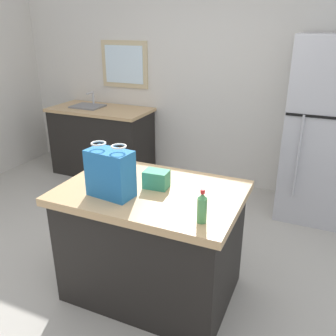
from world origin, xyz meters
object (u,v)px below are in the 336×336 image
Objects in this scene: small_box at (157,179)px; bottle at (202,208)px; refrigerator at (326,131)px; shopping_bag at (110,173)px; kitchen_island at (152,241)px; ear_defenders at (111,164)px.

bottle is at bearing -36.18° from small_box.
shopping_bag is at bearing -122.22° from refrigerator.
refrigerator is 5.11× the size of shopping_bag.
kitchen_island is 6.06× the size of bottle.
shopping_bag is at bearing -57.07° from ear_defenders.
refrigerator is 2.24m from ear_defenders.
shopping_bag reaches higher than small_box.
kitchen_island is at bearing -120.42° from refrigerator.
ear_defenders is (-0.96, 0.52, -0.07)m from bottle.
refrigerator reaches higher than bottle.
ear_defenders is at bearing 151.26° from bottle.
small_box is (0.22, 0.24, -0.10)m from shopping_bag.
kitchen_island is at bearing -26.76° from ear_defenders.
shopping_bag reaches higher than ear_defenders.
kitchen_island is 2.19m from refrigerator.
refrigerator is 2.41m from shopping_bag.
refrigerator is 10.93× the size of small_box.
kitchen_island is at bearing 149.31° from bottle.
shopping_bag is 2.14× the size of small_box.
shopping_bag is (-0.20, -0.19, 0.60)m from kitchen_island.
kitchen_island is 6.07× the size of ear_defenders.
bottle reaches higher than small_box.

